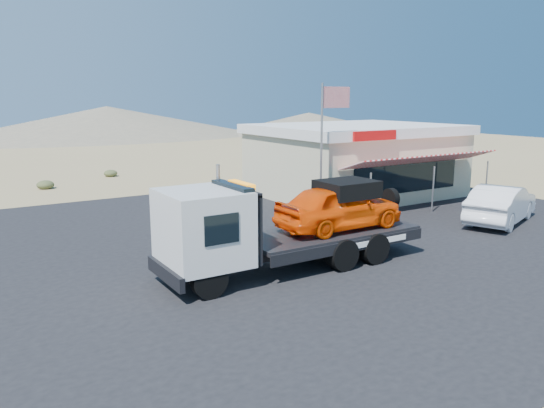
% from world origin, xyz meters
% --- Properties ---
extents(ground, '(120.00, 120.00, 0.00)m').
position_xyz_m(ground, '(0.00, 0.00, 0.00)').
color(ground, '#998257').
rests_on(ground, ground).
extents(asphalt_lot, '(32.00, 24.00, 0.02)m').
position_xyz_m(asphalt_lot, '(2.00, 3.00, 0.01)').
color(asphalt_lot, black).
rests_on(asphalt_lot, ground).
extents(tow_truck, '(8.83, 2.62, 2.95)m').
position_xyz_m(tow_truck, '(-0.05, -0.09, 1.59)').
color(tow_truck, black).
rests_on(tow_truck, asphalt_lot).
extents(white_sedan, '(5.38, 3.40, 1.67)m').
position_xyz_m(white_sedan, '(11.29, 0.19, 0.86)').
color(white_sedan, silver).
rests_on(white_sedan, asphalt_lot).
extents(jerky_store, '(10.40, 9.97, 3.90)m').
position_xyz_m(jerky_store, '(10.50, 8.97, 1.99)').
color(jerky_store, '#C2B992').
rests_on(jerky_store, asphalt_lot).
extents(flagpole, '(1.55, 0.10, 6.00)m').
position_xyz_m(flagpole, '(4.93, 4.50, 3.76)').
color(flagpole, '#99999E').
rests_on(flagpole, asphalt_lot).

